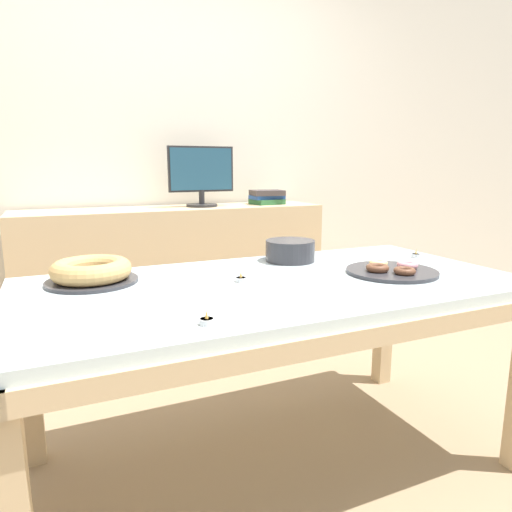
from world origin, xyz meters
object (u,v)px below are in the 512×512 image
Objects in this scene: tealight_centre at (207,321)px; tealight_near_front at (416,255)px; tealight_left_edge at (241,279)px; pastry_platter at (392,270)px; cake_chocolate_round at (91,272)px; plate_stack at (290,251)px; computer_monitor at (201,177)px; book_stack at (267,197)px.

tealight_near_front is (1.12, 0.46, 0.00)m from tealight_centre.
pastry_platter is at bearing -11.41° from tealight_left_edge.
tealight_near_front is (1.36, -0.11, -0.03)m from cake_chocolate_round.
plate_stack is (0.81, 0.05, 0.01)m from cake_chocolate_round.
cake_chocolate_round is at bearing 163.39° from pastry_platter.
tealight_near_front is at bearing 5.66° from tealight_left_edge.
cake_chocolate_round is 0.52m from tealight_left_edge.
plate_stack is at bearing 3.50° from cake_chocolate_round.
computer_monitor is at bearing 56.77° from cake_chocolate_round.
tealight_left_edge is (-0.29, -1.38, -0.32)m from computer_monitor.
cake_chocolate_round reaches higher than tealight_near_front.
cake_chocolate_round is 1.36m from tealight_near_front.
cake_chocolate_round is (-0.77, -1.18, -0.30)m from computer_monitor.
tealight_near_front is at bearing 22.23° from tealight_centre.
cake_chocolate_round reaches higher than tealight_centre.
tealight_centre is (-0.82, -0.26, -0.00)m from pastry_platter.
pastry_platter is 8.51× the size of tealight_left_edge.
pastry_platter is 0.58m from tealight_left_edge.
pastry_platter is at bearing -97.05° from book_stack.
tealight_centre is at bearing -157.77° from tealight_near_front.
book_stack is 1.71m from cake_chocolate_round.
cake_chocolate_round is at bearing 157.56° from tealight_left_edge.
tealight_left_edge is at bearing -143.01° from plate_stack.
computer_monitor reaches higher than tealight_centre.
computer_monitor reaches higher than book_stack.
cake_chocolate_round reaches higher than tealight_left_edge.
cake_chocolate_round is at bearing 112.17° from tealight_centre.
computer_monitor is 1.44m from cake_chocolate_round.
tealight_centre and tealight_left_edge have the same top height.
plate_stack reaches higher than pastry_platter.
computer_monitor is 0.48m from book_stack.
cake_chocolate_round is at bearing 175.32° from tealight_near_front.
tealight_centre is (-1.00, -1.75, -0.18)m from book_stack.
book_stack is at bearing 43.71° from cake_chocolate_round.
computer_monitor reaches higher than cake_chocolate_round.
plate_stack is 5.25× the size of tealight_left_edge.
book_stack is 1.58m from tealight_left_edge.
plate_stack is (-0.24, 0.36, 0.03)m from pastry_platter.
pastry_platter is 8.51× the size of tealight_centre.
book_stack reaches higher than tealight_near_front.
plate_stack is (-0.43, -1.13, -0.15)m from book_stack.
pastry_platter is (1.05, -0.31, -0.03)m from cake_chocolate_round.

